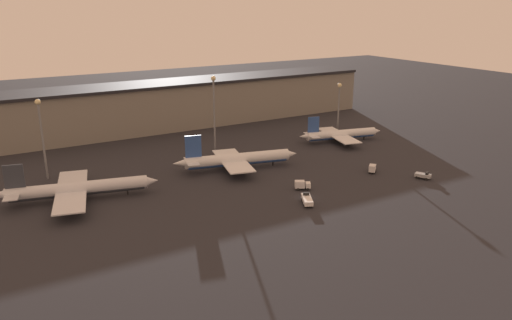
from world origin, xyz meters
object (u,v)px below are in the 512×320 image
at_px(airplane_0, 76,189).
at_px(airplane_2, 340,134).
at_px(service_vehicle_2, 307,200).
at_px(service_vehicle_1, 302,185).
at_px(service_vehicle_0, 372,168).
at_px(airplane_1, 237,159).
at_px(service_vehicle_3, 423,175).

height_order(airplane_0, airplane_2, airplane_0).
bearing_deg(airplane_0, service_vehicle_2, -19.71).
relative_size(service_vehicle_1, service_vehicle_2, 0.69).
distance_m(service_vehicle_0, service_vehicle_2, 36.63).
xyz_separation_m(airplane_2, service_vehicle_2, (-50.87, -46.86, -1.71)).
bearing_deg(airplane_1, service_vehicle_1, -60.62).
xyz_separation_m(airplane_1, service_vehicle_1, (7.85, -27.38, -1.88)).
xyz_separation_m(airplane_0, airplane_2, (106.33, 10.73, -0.33)).
distance_m(airplane_0, service_vehicle_3, 107.27).
distance_m(airplane_2, service_vehicle_3, 49.28).
height_order(airplane_2, service_vehicle_1, airplane_2).
distance_m(airplane_0, airplane_2, 106.87).
relative_size(airplane_1, service_vehicle_1, 8.31).
height_order(service_vehicle_0, service_vehicle_2, service_vehicle_0).
xyz_separation_m(airplane_0, service_vehicle_1, (60.80, -26.18, -1.78)).
xyz_separation_m(service_vehicle_0, service_vehicle_2, (-34.95, -10.96, -0.31)).
xyz_separation_m(airplane_0, airplane_1, (52.95, 1.19, 0.10)).
distance_m(airplane_2, service_vehicle_1, 58.63).
xyz_separation_m(airplane_0, service_vehicle_3, (100.24, -38.14, -2.17)).
bearing_deg(service_vehicle_0, airplane_2, 24.95).
distance_m(airplane_2, service_vehicle_0, 39.30).
xyz_separation_m(airplane_1, service_vehicle_0, (37.46, -26.37, -1.84)).
height_order(airplane_1, service_vehicle_0, airplane_1).
bearing_deg(airplane_2, service_vehicle_3, -83.72).
bearing_deg(service_vehicle_0, service_vehicle_2, 156.27).
bearing_deg(service_vehicle_2, service_vehicle_0, -45.47).
bearing_deg(service_vehicle_1, service_vehicle_3, 12.37).
bearing_deg(airplane_1, service_vehicle_2, -72.78).
distance_m(airplane_0, service_vehicle_2, 66.22).
height_order(airplane_2, service_vehicle_2, airplane_2).
distance_m(airplane_0, service_vehicle_0, 93.87).
relative_size(airplane_0, service_vehicle_0, 9.28).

